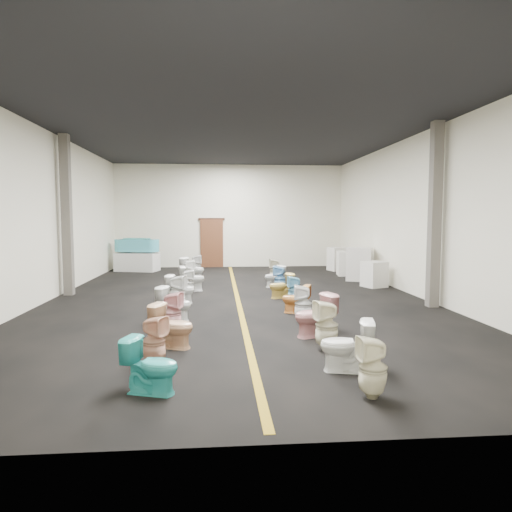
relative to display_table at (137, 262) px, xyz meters
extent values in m
plane|color=black|center=(3.83, -6.71, -0.37)|extent=(16.00, 16.00, 0.00)
plane|color=black|center=(3.83, -6.71, 4.13)|extent=(16.00, 16.00, 0.00)
plane|color=beige|center=(3.83, 1.29, 1.88)|extent=(10.00, 0.00, 10.00)
plane|color=beige|center=(3.83, -14.71, 1.88)|extent=(10.00, 0.00, 10.00)
plane|color=beige|center=(-1.17, -6.71, 1.88)|extent=(0.00, 16.00, 16.00)
plane|color=beige|center=(8.83, -6.71, 1.88)|extent=(0.00, 16.00, 16.00)
cube|color=#9A7616|center=(3.83, -6.71, -0.37)|extent=(0.12, 15.60, 0.01)
cube|color=#562D19|center=(3.03, 1.23, 0.68)|extent=(1.00, 0.10, 2.10)
cube|color=#331C11|center=(3.03, 1.24, 1.75)|extent=(1.15, 0.08, 0.10)
cube|color=#59544C|center=(-0.92, -5.71, 1.88)|extent=(0.25, 0.25, 4.50)
cube|color=#59544C|center=(8.58, -8.21, 1.88)|extent=(0.25, 0.25, 4.50)
cube|color=silver|center=(0.00, 0.00, 0.00)|extent=(1.84, 1.24, 0.75)
cube|color=#40A6BA|center=(0.00, 0.00, 0.68)|extent=(1.30, 0.88, 0.50)
cylinder|color=#40A6BA|center=(-0.59, 0.12, 0.68)|extent=(0.66, 0.66, 0.50)
cylinder|color=#40A6BA|center=(0.59, -0.12, 0.68)|extent=(0.66, 0.66, 0.50)
cube|color=teal|center=(0.00, 0.00, 0.88)|extent=(1.07, 0.64, 0.20)
cube|color=silver|center=(8.23, -4.99, 0.03)|extent=(0.81, 0.81, 0.81)
cube|color=silver|center=(8.23, -3.46, 0.20)|extent=(1.09, 1.09, 1.15)
cube|color=silver|center=(8.23, -2.09, 0.08)|extent=(0.91, 0.91, 0.91)
cube|color=silver|center=(8.23, -0.54, 0.11)|extent=(0.82, 0.82, 0.96)
imported|color=teal|center=(2.48, -13.28, -0.02)|extent=(0.78, 0.59, 0.71)
imported|color=tan|center=(2.37, -12.24, 0.01)|extent=(0.46, 0.45, 0.76)
imported|color=tan|center=(2.54, -11.28, 0.00)|extent=(0.83, 0.66, 0.75)
imported|color=#D9989B|center=(2.44, -10.29, 0.02)|extent=(0.44, 0.44, 0.79)
imported|color=white|center=(2.39, -9.27, 0.00)|extent=(0.82, 0.62, 0.74)
imported|color=silver|center=(2.35, -8.27, 0.05)|extent=(0.47, 0.47, 0.85)
imported|color=white|center=(2.35, -7.26, -0.01)|extent=(0.78, 0.54, 0.73)
imported|color=silver|center=(2.47, -6.26, 0.00)|extent=(0.37, 0.36, 0.75)
imported|color=white|center=(2.53, -5.33, 0.01)|extent=(0.81, 0.56, 0.76)
imported|color=white|center=(2.39, -4.33, 0.05)|extent=(0.41, 0.40, 0.85)
imported|color=white|center=(2.44, -3.29, 0.04)|extent=(0.93, 0.73, 0.83)
imported|color=silver|center=(2.51, -2.36, 0.05)|extent=(0.39, 0.38, 0.84)
imported|color=beige|center=(5.19, -13.67, 0.01)|extent=(0.36, 0.35, 0.77)
imported|color=white|center=(5.14, -12.70, 0.01)|extent=(0.82, 0.58, 0.76)
imported|color=beige|center=(5.10, -11.66, 0.05)|extent=(0.43, 0.42, 0.84)
imported|color=#CF8B8C|center=(5.09, -10.77, 0.02)|extent=(0.88, 0.66, 0.79)
imported|color=silver|center=(5.08, -9.67, 0.03)|extent=(0.42, 0.41, 0.80)
imported|color=orange|center=(5.10, -8.69, -0.04)|extent=(0.74, 0.58, 0.67)
imported|color=#71B6D4|center=(5.23, -7.70, -0.01)|extent=(0.35, 0.34, 0.73)
imported|color=gold|center=(5.03, -6.73, -0.03)|extent=(0.74, 0.53, 0.68)
imported|color=#649ECD|center=(5.14, -5.67, 0.01)|extent=(0.46, 0.45, 0.78)
imported|color=silver|center=(5.08, -4.75, -0.04)|extent=(0.76, 0.62, 0.67)
imported|color=beige|center=(5.23, -3.75, 0.03)|extent=(0.38, 0.38, 0.80)
camera|label=1|loc=(3.33, -18.94, 1.84)|focal=32.00mm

